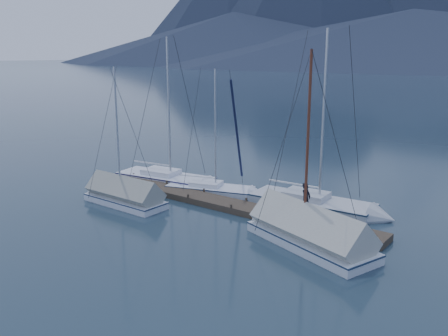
{
  "coord_description": "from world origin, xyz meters",
  "views": [
    {
      "loc": [
        14.98,
        -17.74,
        8.22
      ],
      "look_at": [
        0.0,
        2.0,
        2.2
      ],
      "focal_mm": 38.0,
      "sensor_mm": 36.0,
      "label": 1
    }
  ],
  "objects_px": {
    "sailboat_open_left": "(178,181)",
    "sailboat_covered_near": "(301,232)",
    "sailboat_open_mid": "(222,191)",
    "sailboat_covered_far": "(119,196)",
    "person": "(306,200)",
    "sailboat_open_right": "(329,207)"
  },
  "relations": [
    {
      "from": "sailboat_covered_near",
      "to": "person",
      "type": "height_order",
      "value": "sailboat_covered_near"
    },
    {
      "from": "sailboat_covered_far",
      "to": "sailboat_open_left",
      "type": "bearing_deg",
      "value": 91.3
    },
    {
      "from": "sailboat_open_left",
      "to": "person",
      "type": "bearing_deg",
      "value": -8.45
    },
    {
      "from": "person",
      "to": "sailboat_open_right",
      "type": "bearing_deg",
      "value": -0.76
    },
    {
      "from": "sailboat_open_left",
      "to": "sailboat_covered_far",
      "type": "distance_m",
      "value": 4.93
    },
    {
      "from": "sailboat_covered_near",
      "to": "sailboat_open_mid",
      "type": "bearing_deg",
      "value": 152.27
    },
    {
      "from": "sailboat_covered_far",
      "to": "person",
      "type": "bearing_deg",
      "value": 19.3
    },
    {
      "from": "sailboat_open_left",
      "to": "sailboat_covered_near",
      "type": "xyz_separation_m",
      "value": [
        11.0,
        -3.83,
        0.29
      ]
    },
    {
      "from": "sailboat_covered_near",
      "to": "sailboat_covered_far",
      "type": "xyz_separation_m",
      "value": [
        -10.89,
        -1.09,
        -0.06
      ]
    },
    {
      "from": "sailboat_covered_far",
      "to": "sailboat_open_mid",
      "type": "bearing_deg",
      "value": 55.07
    },
    {
      "from": "sailboat_open_mid",
      "to": "sailboat_covered_near",
      "type": "distance_m",
      "value": 8.37
    },
    {
      "from": "sailboat_open_right",
      "to": "person",
      "type": "distance_m",
      "value": 2.64
    },
    {
      "from": "sailboat_open_left",
      "to": "sailboat_open_mid",
      "type": "bearing_deg",
      "value": 0.98
    },
    {
      "from": "sailboat_open_mid",
      "to": "sailboat_covered_near",
      "type": "bearing_deg",
      "value": -27.73
    },
    {
      "from": "sailboat_open_right",
      "to": "sailboat_covered_far",
      "type": "xyz_separation_m",
      "value": [
        -9.97,
        -5.88,
        0.22
      ]
    },
    {
      "from": "sailboat_open_left",
      "to": "sailboat_open_mid",
      "type": "distance_m",
      "value": 3.59
    },
    {
      "from": "sailboat_covered_near",
      "to": "sailboat_open_right",
      "type": "bearing_deg",
      "value": 100.86
    },
    {
      "from": "sailboat_open_right",
      "to": "sailboat_covered_near",
      "type": "distance_m",
      "value": 4.89
    },
    {
      "from": "sailboat_open_mid",
      "to": "sailboat_covered_near",
      "type": "height_order",
      "value": "sailboat_covered_near"
    },
    {
      "from": "sailboat_open_mid",
      "to": "sailboat_covered_far",
      "type": "relative_size",
      "value": 0.98
    },
    {
      "from": "sailboat_open_mid",
      "to": "sailboat_open_right",
      "type": "distance_m",
      "value": 6.55
    },
    {
      "from": "sailboat_open_left",
      "to": "person",
      "type": "height_order",
      "value": "sailboat_open_left"
    }
  ]
}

